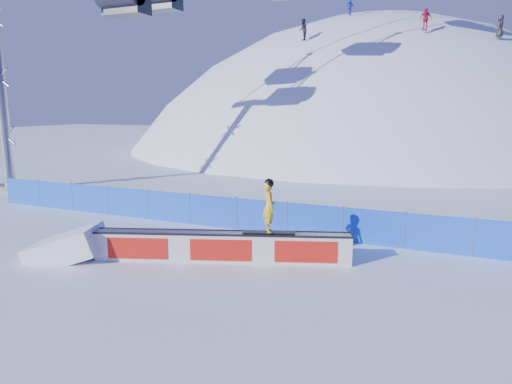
% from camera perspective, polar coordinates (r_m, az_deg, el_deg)
% --- Properties ---
extents(ground, '(160.00, 160.00, 0.00)m').
position_cam_1_polar(ground, '(13.99, -14.33, -8.62)').
color(ground, white).
rests_on(ground, ground).
extents(snow_hill, '(64.00, 64.00, 64.00)m').
position_cam_1_polar(snow_hill, '(57.63, 13.47, -12.64)').
color(snow_hill, silver).
rests_on(snow_hill, ground).
extents(safety_fence, '(22.05, 0.05, 1.30)m').
position_cam_1_polar(safety_fence, '(17.44, -5.44, -2.41)').
color(safety_fence, blue).
rests_on(safety_fence, ground).
extents(rail_box, '(7.33, 3.01, 0.91)m').
position_cam_1_polar(rail_box, '(13.61, -4.30, -6.86)').
color(rail_box, silver).
rests_on(rail_box, ground).
extents(snow_ramp, '(2.59, 2.08, 1.41)m').
position_cam_1_polar(snow_ramp, '(15.14, -22.49, -7.62)').
color(snow_ramp, white).
rests_on(snow_ramp, ground).
extents(snowboarder, '(1.54, 0.77, 1.60)m').
position_cam_1_polar(snowboarder, '(13.16, 1.63, -1.81)').
color(snowboarder, black).
rests_on(snowboarder, rail_box).
extents(distant_skiers, '(15.24, 7.19, 4.54)m').
position_cam_1_polar(distant_skiers, '(41.11, 15.51, 20.22)').
color(distant_skiers, black).
rests_on(distant_skiers, ground).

